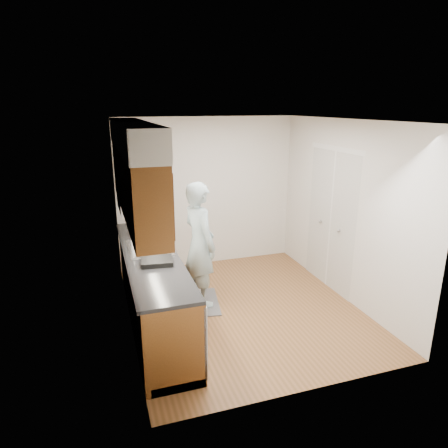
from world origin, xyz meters
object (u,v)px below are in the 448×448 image
Objects in this scene: soap_bottle_c at (150,223)px; soap_bottle_b at (158,227)px; soda_can at (147,231)px; person at (200,236)px; soap_bottle_a at (139,228)px; dish_rack at (157,261)px.

soap_bottle_b is at bearing -75.15° from soap_bottle_c.
person is at bearing -32.68° from soda_can.
person is at bearing -51.46° from soap_bottle_c.
dish_rack is at bearing -85.76° from soap_bottle_a.
soda_can is (-0.65, 0.41, 0.01)m from person.
soap_bottle_a is at bearing -122.38° from soap_bottle_c.
person is 0.65m from soap_bottle_b.
soap_bottle_b is at bearing 34.39° from person.
person is at bearing 51.71° from dish_rack.
soap_bottle_a is 1.08m from dish_rack.
soap_bottle_c is 0.31m from soda_can.
dish_rack is (-0.19, -1.09, -0.07)m from soap_bottle_b.
soda_can is 0.35× the size of dish_rack.
person is 8.06× the size of soap_bottle_a.
person reaches higher than soap_bottle_b.
soap_bottle_c is 0.47× the size of dish_rack.
person is 5.56× the size of dish_rack.
soap_bottle_a reaches higher than soap_bottle_b.
person is 15.99× the size of soda_can.
soap_bottle_c is at bearing 74.89° from soda_can.
soap_bottle_b is (0.27, 0.01, -0.03)m from soap_bottle_a.
soap_bottle_a is (-0.75, 0.41, 0.07)m from person.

